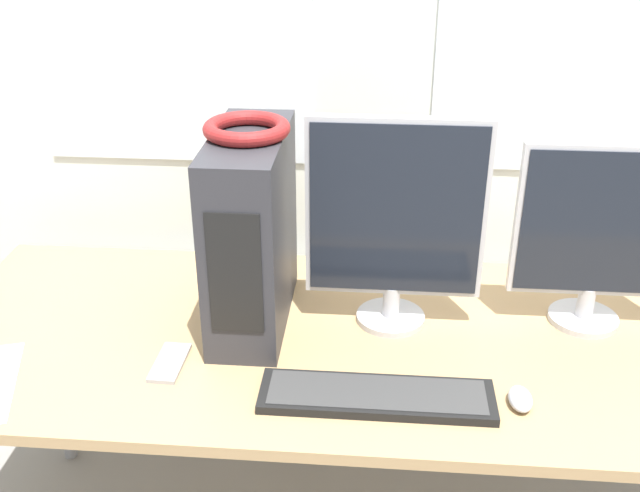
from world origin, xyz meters
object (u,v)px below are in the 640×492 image
Objects in this scene: headphones at (247,128)px; monitor_right_near at (599,233)px; mouse at (520,399)px; pc_tower at (251,232)px; monitor_main at (395,220)px; cell_phone at (170,363)px; keyboard at (377,396)px.

monitor_right_near is at bearing 3.31° from headphones.
monitor_right_near is 0.46m from mouse.
pc_tower reaches higher than monitor_right_near.
pc_tower is 1.03× the size of monitor_right_near.
cell_phone is at bearing -155.28° from monitor_main.
cell_phone is (-0.47, 0.09, -0.01)m from keyboard.
headphones is 0.56m from cell_phone.
pc_tower is 2.42× the size of headphones.
monitor_main reaches higher than keyboard.
monitor_main is 0.42m from keyboard.
pc_tower reaches higher than cell_phone.
keyboard is at bearing -95.24° from monitor_main.
pc_tower is 0.34m from monitor_main.
monitor_main is 0.49m from mouse.
pc_tower is 5.59× the size of mouse.
mouse is (0.61, -0.30, -0.22)m from pc_tower.
keyboard is at bearing -44.80° from pc_tower.
monitor_main is 1.13× the size of monitor_right_near.
mouse is at bearing -26.00° from headphones.
keyboard is at bearing -9.37° from cell_phone.
mouse is at bearing -120.98° from monitor_right_near.
cell_phone is (-0.16, -0.22, -0.23)m from pc_tower.
monitor_main is at bearing 1.83° from headphones.
headphones reaches higher than keyboard.
headphones reaches higher than cell_phone.
keyboard is 0.30m from mouse.
monitor_main reaches higher than monitor_right_near.
keyboard is 3.34× the size of cell_phone.
headphones is at bearing -176.69° from monitor_right_near.
keyboard is 0.48m from cell_phone.
mouse is (-0.21, -0.35, -0.23)m from monitor_right_near.
cell_phone is at bearing 174.19° from mouse.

